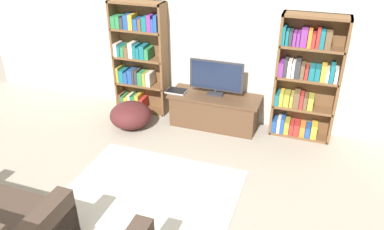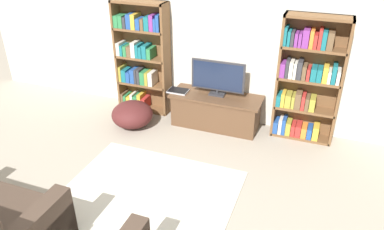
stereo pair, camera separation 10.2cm
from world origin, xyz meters
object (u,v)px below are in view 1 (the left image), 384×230
object	(u,v)px
tv_stand	(214,110)
television	(216,77)
beanbag_ottoman	(131,115)
bookshelf_right	(305,80)
bookshelf_left	(139,58)
laptop	(176,91)

from	to	relation	value
tv_stand	television	distance (m)	0.55
television	beanbag_ottoman	world-z (taller)	television
bookshelf_right	beanbag_ottoman	xyz separation A→B (m)	(-2.51, -0.63, -0.70)
bookshelf_left	bookshelf_right	size ratio (longest dim) A/B	1.00
bookshelf_right	beanbag_ottoman	distance (m)	2.68
bookshelf_right	laptop	distance (m)	1.94
laptop	beanbag_ottoman	world-z (taller)	laptop
bookshelf_left	tv_stand	xyz separation A→B (m)	(1.35, -0.16, -0.65)
bookshelf_right	tv_stand	world-z (taller)	bookshelf_right
laptop	beanbag_ottoman	bearing A→B (deg)	-146.45
tv_stand	beanbag_ottoman	distance (m)	1.32
tv_stand	television	bearing A→B (deg)	90.00
bookshelf_left	laptop	world-z (taller)	bookshelf_left
tv_stand	beanbag_ottoman	world-z (taller)	tv_stand
bookshelf_left	television	xyz separation A→B (m)	(1.35, -0.12, -0.10)
tv_stand	television	size ratio (longest dim) A/B	1.69
bookshelf_right	television	xyz separation A→B (m)	(-1.28, -0.11, -0.08)
television	beanbag_ottoman	xyz separation A→B (m)	(-1.23, -0.51, -0.61)
bookshelf_left	laptop	xyz separation A→B (m)	(0.74, -0.22, -0.38)
television	bookshelf_left	bearing A→B (deg)	175.10
bookshelf_left	beanbag_ottoman	distance (m)	0.96
bookshelf_right	television	bearing A→B (deg)	-174.89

